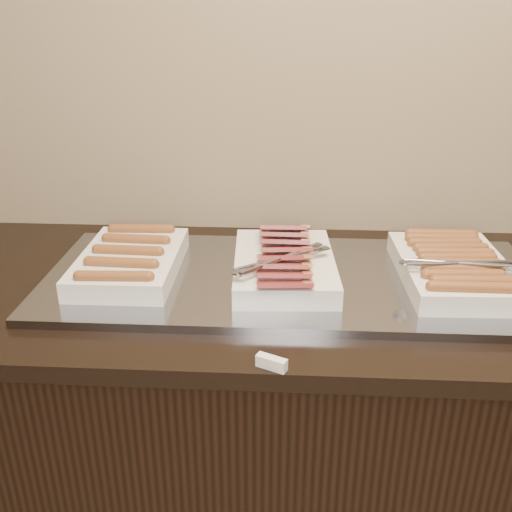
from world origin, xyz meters
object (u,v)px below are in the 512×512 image
(dish_right, at_px, (454,267))
(counter, at_px, (287,428))
(dish_left, at_px, (130,261))
(warming_tray, at_px, (292,279))
(dish_center, at_px, (284,264))

(dish_right, bearing_deg, counter, 177.75)
(dish_left, bearing_deg, warming_tray, -0.40)
(dish_right, bearing_deg, warming_tray, 177.75)
(counter, height_order, dish_center, dish_center)
(dish_left, bearing_deg, counter, -0.40)
(counter, bearing_deg, dish_center, -167.99)
(counter, distance_m, dish_left, 0.63)
(warming_tray, relative_size, dish_right, 3.21)
(dish_center, bearing_deg, counter, 9.03)
(counter, relative_size, dish_left, 5.88)
(dish_right, bearing_deg, dish_center, 178.35)
(warming_tray, xyz_separation_m, dish_center, (-0.02, -0.00, 0.04))
(warming_tray, height_order, dish_right, dish_right)
(dish_center, bearing_deg, warming_tray, 7.60)
(counter, height_order, dish_right, dish_right)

